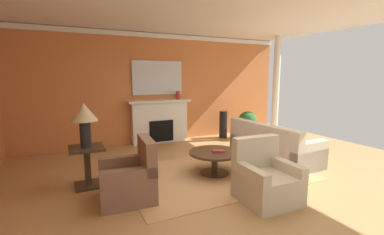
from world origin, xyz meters
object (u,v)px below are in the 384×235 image
(coffee_table, at_px, (215,157))
(vase_tall_corner, at_px, (223,124))
(armchair_near_window, at_px, (130,180))
(armchair_facing_fireplace, at_px, (266,181))
(vase_mantel_right, at_px, (178,95))
(mantel_mirror, at_px, (158,78))
(side_table, at_px, (87,164))
(sofa, at_px, (272,147))
(potted_plant, at_px, (247,122))
(table_lamp, at_px, (84,117))
(fireplace, at_px, (160,122))

(coffee_table, height_order, vase_tall_corner, vase_tall_corner)
(armchair_near_window, height_order, armchair_facing_fireplace, same)
(armchair_near_window, height_order, vase_mantel_right, vase_mantel_right)
(mantel_mirror, xyz_separation_m, armchair_facing_fireplace, (0.25, -4.27, -1.53))
(side_table, bearing_deg, sofa, -3.65)
(mantel_mirror, height_order, potted_plant, mantel_mirror)
(coffee_table, relative_size, table_lamp, 1.33)
(sofa, relative_size, armchair_near_window, 2.25)
(armchair_facing_fireplace, distance_m, coffee_table, 1.31)
(side_table, xyz_separation_m, vase_tall_corner, (4.10, 2.09, 0.01))
(mantel_mirror, distance_m, armchair_facing_fireplace, 4.54)
(sofa, xyz_separation_m, armchair_near_window, (-3.38, -0.56, 0.01))
(side_table, height_order, potted_plant, potted_plant)
(sofa, bearing_deg, mantel_mirror, 122.62)
(fireplace, height_order, potted_plant, fireplace)
(vase_mantel_right, bearing_deg, sofa, -64.84)
(sofa, xyz_separation_m, armchair_facing_fireplace, (-1.52, -1.51, 0.01))
(fireplace, bearing_deg, side_table, -131.97)
(armchair_facing_fireplace, height_order, coffee_table, armchair_facing_fireplace)
(coffee_table, xyz_separation_m, potted_plant, (2.43, 2.13, 0.16))
(vase_tall_corner, height_order, potted_plant, potted_plant)
(fireplace, xyz_separation_m, table_lamp, (-2.15, -2.39, 0.65))
(mantel_mirror, height_order, vase_mantel_right, mantel_mirror)
(coffee_table, height_order, potted_plant, potted_plant)
(armchair_facing_fireplace, bearing_deg, vase_tall_corner, 66.19)
(sofa, height_order, vase_mantel_right, vase_mantel_right)
(mantel_mirror, bearing_deg, table_lamp, -130.57)
(coffee_table, distance_m, vase_mantel_right, 3.00)
(fireplace, xyz_separation_m, coffee_table, (0.12, -2.85, -0.24))
(coffee_table, distance_m, table_lamp, 2.48)
(fireplace, relative_size, table_lamp, 2.40)
(side_table, height_order, table_lamp, table_lamp)
(sofa, height_order, potted_plant, sofa)
(side_table, xyz_separation_m, table_lamp, (0.00, 0.00, 0.82))
(side_table, height_order, vase_tall_corner, vase_tall_corner)
(mantel_mirror, distance_m, potted_plant, 3.00)
(vase_mantel_right, bearing_deg, mantel_mirror, 162.82)
(coffee_table, height_order, table_lamp, table_lamp)
(sofa, relative_size, armchair_facing_fireplace, 2.25)
(coffee_table, distance_m, side_table, 2.32)
(sofa, height_order, table_lamp, table_lamp)
(fireplace, relative_size, coffee_table, 1.80)
(fireplace, height_order, side_table, fireplace)
(armchair_near_window, xyz_separation_m, armchair_facing_fireplace, (1.86, -0.95, 0.00))
(mantel_mirror, bearing_deg, coffee_table, -87.63)
(vase_tall_corner, bearing_deg, armchair_facing_fireplace, -113.81)
(vase_mantel_right, xyz_separation_m, vase_tall_corner, (1.40, -0.25, -0.93))
(armchair_facing_fireplace, bearing_deg, armchair_near_window, 152.99)
(mantel_mirror, distance_m, coffee_table, 3.33)
(table_lamp, bearing_deg, fireplace, 48.03)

